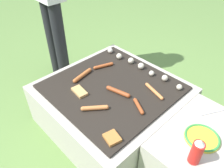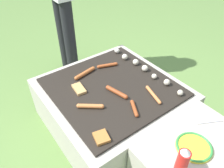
% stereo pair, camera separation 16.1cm
% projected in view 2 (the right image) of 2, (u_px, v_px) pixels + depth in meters
% --- Properties ---
extents(ground_plane, '(14.00, 14.00, 0.00)m').
position_uv_depth(ground_plane, '(112.00, 120.00, 1.86)').
color(ground_plane, '#608442').
extents(grill, '(0.96, 0.96, 0.38)m').
position_uv_depth(grill, '(112.00, 105.00, 1.74)').
color(grill, '#B2AA9E').
rests_on(grill, ground_plane).
extents(side_ledge, '(0.42, 0.64, 0.38)m').
position_uv_depth(side_ledge, '(189.00, 164.00, 1.34)').
color(side_ledge, '#B2AA9E').
rests_on(side_ledge, ground_plane).
extents(sausage_mid_left, '(0.19, 0.07, 0.03)m').
position_uv_depth(sausage_mid_left, '(117.00, 92.00, 1.55)').
color(sausage_mid_left, '#93421E').
rests_on(sausage_mid_left, grill).
extents(sausage_back_right, '(0.14, 0.08, 0.03)m').
position_uv_depth(sausage_back_right, '(134.00, 108.00, 1.43)').
color(sausage_back_right, '#93421E').
rests_on(sausage_back_right, grill).
extents(sausage_front_right, '(0.07, 0.20, 0.03)m').
position_uv_depth(sausage_front_right, '(85.00, 73.00, 1.73)').
color(sausage_front_right, '#B7602D').
rests_on(sausage_front_right, grill).
extents(sausage_front_center, '(0.13, 0.15, 0.03)m').
position_uv_depth(sausage_front_center, '(90.00, 106.00, 1.44)').
color(sausage_front_center, '#C6753D').
rests_on(sausage_front_center, grill).
extents(sausage_back_left, '(0.19, 0.07, 0.02)m').
position_uv_depth(sausage_back_left, '(153.00, 95.00, 1.53)').
color(sausage_back_left, '#C6753D').
rests_on(sausage_back_left, grill).
extents(sausage_front_left, '(0.08, 0.17, 0.03)m').
position_uv_depth(sausage_front_left, '(107.00, 65.00, 1.82)').
color(sausage_front_left, '#A34C23').
rests_on(sausage_front_left, grill).
extents(bread_slice_left, '(0.13, 0.08, 0.02)m').
position_uv_depth(bread_slice_left, '(79.00, 89.00, 1.58)').
color(bread_slice_left, tan).
rests_on(bread_slice_left, grill).
extents(bread_slice_center, '(0.11, 0.10, 0.02)m').
position_uv_depth(bread_slice_center, '(101.00, 137.00, 1.25)').
color(bread_slice_center, '#B27033').
rests_on(bread_slice_center, grill).
extents(mushroom_row, '(0.77, 0.08, 0.05)m').
position_uv_depth(mushroom_row, '(142.00, 67.00, 1.78)').
color(mushroom_row, silver).
rests_on(mushroom_row, grill).
extents(plate_colorful, '(0.20, 0.20, 0.02)m').
position_uv_depth(plate_colorful, '(194.00, 147.00, 1.20)').
color(plate_colorful, yellow).
rests_on(plate_colorful, side_ledge).
extents(condiment_bottle, '(0.06, 0.06, 0.17)m').
position_uv_depth(condiment_bottle, '(183.00, 160.00, 1.05)').
color(condiment_bottle, red).
rests_on(condiment_bottle, side_ledge).
extents(fork_utensil, '(0.12, 0.20, 0.01)m').
position_uv_depth(fork_utensil, '(216.00, 121.00, 1.35)').
color(fork_utensil, silver).
rests_on(fork_utensil, side_ledge).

